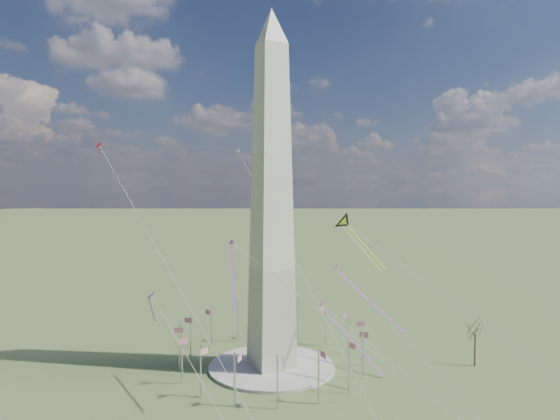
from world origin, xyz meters
name	(u,v)px	position (x,y,z in m)	size (l,w,h in m)	color
ground	(272,368)	(0.00, 0.00, 0.00)	(2000.00, 2000.00, 0.00)	#4A5A2D
plaza	(272,366)	(0.00, 0.00, 0.40)	(36.00, 36.00, 0.80)	#B3ACA4
washington_monument	(272,200)	(0.00, 0.00, 47.95)	(15.56, 15.56, 100.00)	beige
flagpole_ring	(272,343)	(0.00, 0.00, 7.27)	(54.40, 54.40, 13.00)	silver
tree_near	(475,332)	(53.25, -24.52, 9.91)	(7.95, 7.95, 13.90)	#4D352F
kite_delta_black	(346,224)	(35.46, 15.73, 38.55)	(8.14, 21.33, 17.46)	black
kite_diamond_purple	(151,299)	(-32.81, 4.23, 22.54)	(2.30, 2.98, 8.70)	#491B79
kite_streamer_left	(358,290)	(17.73, -16.98, 24.18)	(8.96, 21.34, 15.30)	#E52448
kite_streamer_mid	(233,266)	(-16.10, -11.45, 32.36)	(7.90, 19.64, 14.00)	#E52448
kite_streamer_right	(341,327)	(19.94, -5.34, 10.56)	(7.59, 23.71, 16.60)	#E52448
kite_small_red	(99,146)	(-41.81, 33.13, 63.70)	(1.78, 1.72, 5.05)	red
kite_small_white	(238,152)	(5.00, 38.06, 63.68)	(1.27, 2.10, 4.84)	white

